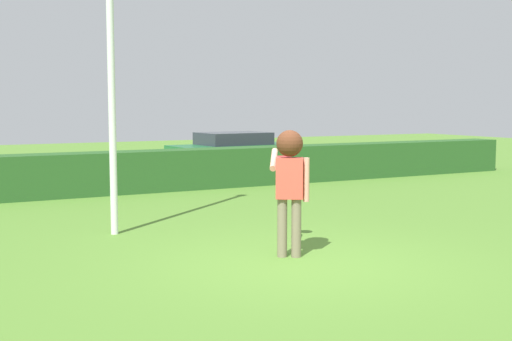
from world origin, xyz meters
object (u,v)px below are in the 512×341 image
person (290,174)px  parked_car_green (233,149)px  frisbee (283,157)px  lamppost (110,11)px

person → parked_car_green: 12.53m
frisbee → parked_car_green: size_ratio=0.06×
person → frisbee: 0.92m
person → lamppost: (-1.72, 2.80, 2.48)m
person → frisbee: bearing=65.1°
person → parked_car_green: (4.81, 11.55, -0.50)m
person → parked_car_green: person is taller
person → lamppost: bearing=121.6°
frisbee → lamppost: size_ratio=0.04×
person → lamppost: 4.12m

